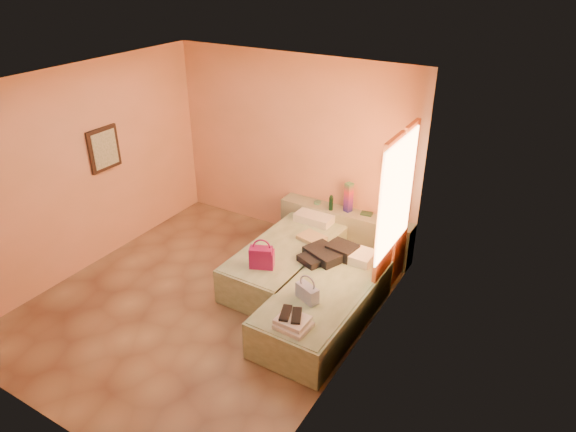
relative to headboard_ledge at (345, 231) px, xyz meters
name	(u,v)px	position (x,y,z in m)	size (l,w,h in m)	color
ground	(206,302)	(-0.98, -2.10, -0.33)	(4.50, 4.50, 0.00)	#9E855E
room_walls	(238,162)	(-0.77, -1.53, 1.46)	(4.02, 4.51, 2.81)	#F8AA84
headboard_ledge	(345,231)	(0.00, 0.00, 0.00)	(2.05, 0.30, 0.65)	gray
bed_left	(287,261)	(-0.38, -1.05, -0.08)	(0.90, 2.00, 0.50)	#B2CCA4
bed_right	(324,306)	(0.52, -1.70, -0.08)	(0.90, 2.00, 0.50)	#B2CCA4
water_bottle	(331,203)	(-0.21, -0.07, 0.44)	(0.06, 0.06, 0.22)	#153925
rainbow_box	(349,197)	(0.02, 0.02, 0.55)	(0.10, 0.10, 0.44)	#99125B
small_dish	(318,203)	(-0.48, 0.02, 0.34)	(0.12, 0.12, 0.03)	#4B8A6B
green_book	(367,214)	(0.30, 0.06, 0.34)	(0.16, 0.12, 0.03)	#26472F
flower_vase	(398,219)	(0.81, -0.05, 0.44)	(0.18, 0.18, 0.23)	silver
magenta_handbag	(262,257)	(-0.38, -1.67, 0.32)	(0.30, 0.17, 0.28)	#99125B
khaki_garment	(312,238)	(-0.16, -0.75, 0.20)	(0.34, 0.28, 0.06)	tan
clothes_pile	(327,254)	(0.25, -1.09, 0.25)	(0.52, 0.52, 0.16)	black
blue_handbag	(307,293)	(0.44, -1.98, 0.27)	(0.29, 0.12, 0.19)	#465FA9
towel_stack	(293,324)	(0.55, -2.48, 0.23)	(0.35, 0.30, 0.10)	silver
sandal_pair	(290,315)	(0.49, -2.44, 0.29)	(0.20, 0.27, 0.03)	black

